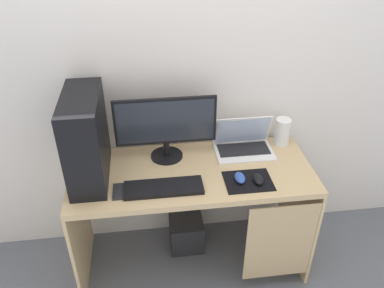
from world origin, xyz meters
name	(u,v)px	position (x,y,z in m)	size (l,w,h in m)	color
ground_plane	(192,258)	(0.00, 0.00, 0.00)	(8.00, 8.00, 0.00)	slate
wall_back	(185,54)	(0.00, 0.33, 1.30)	(4.00, 0.05, 2.60)	silver
desk	(195,192)	(0.02, -0.01, 0.58)	(1.38, 0.58, 0.73)	tan
pc_tower	(86,138)	(-0.56, 0.03, 0.98)	(0.19, 0.46, 0.49)	black
monitor	(166,126)	(-0.13, 0.15, 0.95)	(0.58, 0.19, 0.39)	black
laptop	(243,144)	(0.34, 0.17, 0.78)	(0.35, 0.22, 0.22)	white
speaker	(282,132)	(0.59, 0.21, 0.82)	(0.09, 0.09, 0.17)	white
keyboard	(164,188)	(-0.17, -0.15, 0.75)	(0.42, 0.14, 0.02)	black
mousepad	(248,181)	(0.29, -0.14, 0.74)	(0.26, 0.20, 0.01)	black
mouse_left	(240,178)	(0.25, -0.13, 0.76)	(0.06, 0.10, 0.03)	#2D51B2
mouse_right	(258,179)	(0.34, -0.15, 0.76)	(0.06, 0.10, 0.03)	black
cell_phone	(119,191)	(-0.40, -0.14, 0.74)	(0.07, 0.13, 0.01)	#232326
subwoofer	(186,232)	(-0.02, 0.13, 0.11)	(0.22, 0.22, 0.22)	#232326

